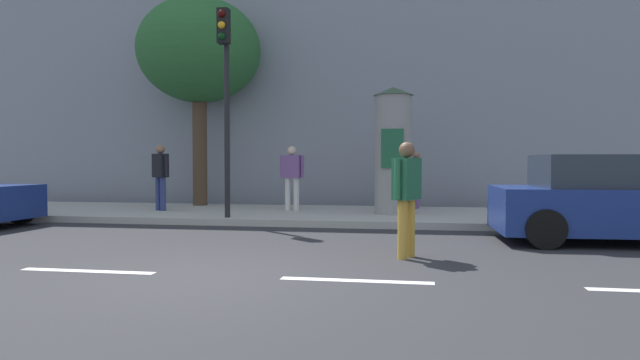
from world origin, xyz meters
The scene contains 12 objects.
ground_plane centered at (0.00, 0.00, 0.00)m, with size 80.00×80.00×0.00m, color #2B2B2D.
sidewalk_curb centered at (0.00, 7.00, 0.07)m, with size 36.00×4.00×0.15m, color #B2ADA3.
lane_markings centered at (0.00, 0.00, 0.00)m, with size 25.80×0.16×0.01m.
building_backdrop centered at (0.00, 12.00, 5.78)m, with size 36.00×5.00×11.57m, color gray.
traffic_light centered at (-1.69, 5.24, 3.18)m, with size 0.24×0.45×4.52m.
poster_column centered at (1.88, 6.82, 1.66)m, with size 0.94×0.94×2.98m.
street_tree centered at (-3.55, 8.44, 4.44)m, with size 3.41×3.41×5.77m.
pedestrian_near_pole centered at (2.27, 1.67, 0.99)m, with size 0.43×0.60×1.68m.
pedestrian_with_bag centered at (-0.66, 7.35, 1.12)m, with size 0.64×0.45×1.61m.
pedestrian_in_light_jacket centered at (-3.89, 6.68, 1.11)m, with size 0.51×0.39×1.65m.
pedestrian_with_backpack centered at (2.43, 8.37, 1.02)m, with size 0.29×0.63×1.49m.
parked_car_dark centered at (5.81, 3.73, 0.72)m, with size 4.20×2.02×1.51m.
Camera 1 is at (2.37, -6.50, 1.41)m, focal length 31.52 mm.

